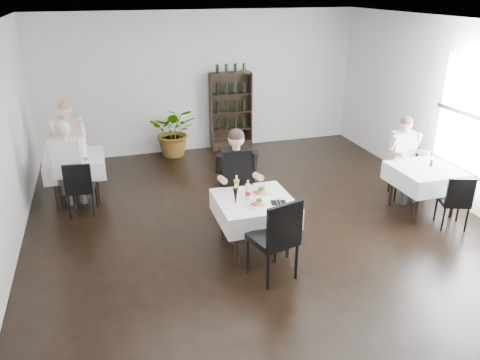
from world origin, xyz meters
name	(u,v)px	position (x,y,z in m)	size (l,w,h in m)	color
room_shell	(277,146)	(0.00, 0.00, 1.50)	(9.00, 9.00, 9.00)	black
wine_shelf	(231,112)	(0.60, 4.31, 0.85)	(0.90, 0.28, 1.75)	black
main_table	(254,209)	(-0.30, 0.00, 0.62)	(1.03, 1.03, 0.77)	black
left_table	(75,165)	(-2.70, 2.50, 0.62)	(0.98, 0.98, 0.77)	black
right_table	(425,177)	(2.70, 0.30, 0.62)	(0.98, 0.98, 0.77)	black
potted_tree	(174,131)	(-0.70, 4.20, 0.55)	(0.99, 0.85, 1.10)	#26571D
main_chair_far	(241,187)	(-0.27, 0.72, 0.63)	(0.53, 0.54, 1.11)	black
main_chair_near	(277,235)	(-0.28, -0.81, 0.64)	(0.63, 0.63, 1.12)	black
left_chair_far	(68,158)	(-2.85, 3.23, 0.51)	(0.41, 0.41, 0.89)	black
left_chair_near	(80,185)	(-2.63, 1.77, 0.53)	(0.48, 0.48, 0.93)	black
right_chair_far	(405,164)	(2.82, 0.97, 0.58)	(0.59, 0.59, 1.01)	black
right_chair_near	(456,199)	(2.79, -0.34, 0.50)	(0.51, 0.52, 0.87)	black
diner_main	(237,175)	(-0.40, 0.50, 0.94)	(0.63, 0.64, 1.62)	#3C3C43
diner_left_far	(68,139)	(-2.79, 3.01, 0.94)	(0.67, 0.71, 1.62)	#3C3C43
diner_left_near	(68,159)	(-2.76, 1.96, 0.92)	(0.61, 0.62, 1.59)	#3C3C43
diner_right_far	(405,152)	(2.72, 0.90, 0.84)	(0.56, 0.56, 1.45)	#3C3C43
plate_far	(260,192)	(-0.17, 0.15, 0.79)	(0.30, 0.30, 0.08)	white
plate_near	(257,204)	(-0.32, -0.19, 0.79)	(0.28, 0.28, 0.07)	white
pilsner_dark	(236,196)	(-0.60, -0.10, 0.90)	(0.07, 0.07, 0.31)	black
pilsner_lager	(237,189)	(-0.53, 0.09, 0.91)	(0.08, 0.08, 0.34)	gold
coke_bottle	(248,192)	(-0.39, 0.01, 0.88)	(0.07, 0.07, 0.29)	silver
napkin_cutlery	(278,202)	(-0.03, -0.21, 0.78)	(0.24, 0.22, 0.02)	black
pepper_mill	(431,163)	(2.82, 0.34, 0.82)	(0.04, 0.04, 0.10)	black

